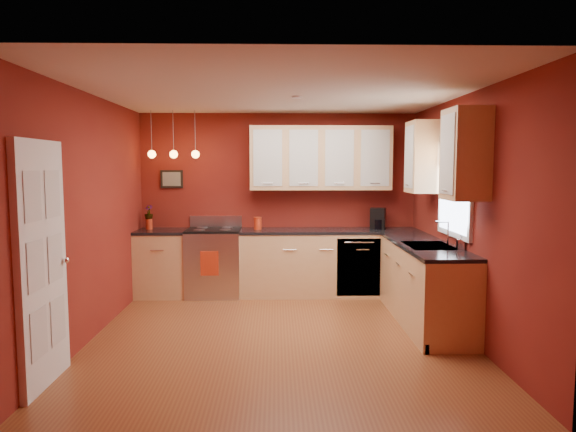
{
  "coord_description": "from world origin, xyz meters",
  "views": [
    {
      "loc": [
        -0.03,
        -5.42,
        1.83
      ],
      "look_at": [
        0.12,
        1.0,
        1.21
      ],
      "focal_mm": 32.0,
      "sensor_mm": 36.0,
      "label": 1
    }
  ],
  "objects_px": {
    "coffee_maker": "(378,219)",
    "soap_pump": "(461,242)",
    "sink": "(429,248)",
    "red_canister": "(258,223)",
    "gas_range": "(214,262)"
  },
  "relations": [
    {
      "from": "coffee_maker",
      "to": "gas_range",
      "type": "bearing_deg",
      "value": -159.91
    },
    {
      "from": "gas_range",
      "to": "soap_pump",
      "type": "distance_m",
      "value": 3.44
    },
    {
      "from": "sink",
      "to": "coffee_maker",
      "type": "xyz_separation_m",
      "value": [
        -0.27,
        1.59,
        0.16
      ]
    },
    {
      "from": "red_canister",
      "to": "soap_pump",
      "type": "relative_size",
      "value": 1.06
    },
    {
      "from": "red_canister",
      "to": "coffee_maker",
      "type": "relative_size",
      "value": 0.6
    },
    {
      "from": "coffee_maker",
      "to": "soap_pump",
      "type": "relative_size",
      "value": 1.78
    },
    {
      "from": "soap_pump",
      "to": "gas_range",
      "type": "bearing_deg",
      "value": 147.77
    },
    {
      "from": "gas_range",
      "to": "red_canister",
      "type": "bearing_deg",
      "value": 1.21
    },
    {
      "from": "coffee_maker",
      "to": "red_canister",
      "type": "bearing_deg",
      "value": -159.59
    },
    {
      "from": "gas_range",
      "to": "sink",
      "type": "distance_m",
      "value": 3.05
    },
    {
      "from": "sink",
      "to": "red_canister",
      "type": "distance_m",
      "value": 2.51
    },
    {
      "from": "coffee_maker",
      "to": "soap_pump",
      "type": "bearing_deg",
      "value": -56.67
    },
    {
      "from": "sink",
      "to": "gas_range",
      "type": "bearing_deg",
      "value": 150.22
    },
    {
      "from": "sink",
      "to": "red_canister",
      "type": "bearing_deg",
      "value": 142.86
    },
    {
      "from": "gas_range",
      "to": "coffee_maker",
      "type": "bearing_deg",
      "value": 2.1
    }
  ]
}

